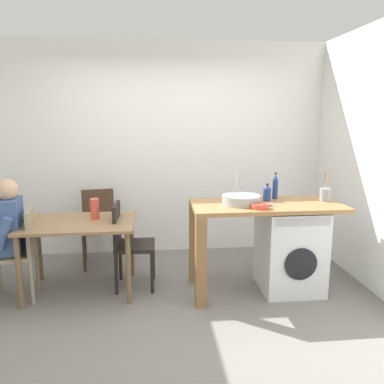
{
  "coord_description": "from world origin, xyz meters",
  "views": [
    {
      "loc": [
        -0.13,
        -3.23,
        1.78
      ],
      "look_at": [
        0.26,
        0.45,
        1.04
      ],
      "focal_mm": 35.88,
      "sensor_mm": 36.0,
      "label": 1
    }
  ],
  "objects": [
    {
      "name": "mixing_bowl",
      "position": [
        0.88,
        0.2,
        0.95
      ],
      "size": [
        0.17,
        0.17,
        0.05
      ],
      "color": "#D84C38",
      "rests_on": "kitchen_counter"
    },
    {
      "name": "ground_plane",
      "position": [
        0.0,
        0.0,
        0.0
      ],
      "size": [
        5.46,
        5.46,
        0.0
      ],
      "primitive_type": "plane",
      "color": "slate"
    },
    {
      "name": "kitchen_counter",
      "position": [
        0.79,
        0.4,
        0.76
      ],
      "size": [
        1.5,
        0.68,
        0.92
      ],
      "color": "#9E7042",
      "rests_on": "ground_plane"
    },
    {
      "name": "dining_table",
      "position": [
        -0.87,
        0.57,
        0.64
      ],
      "size": [
        1.1,
        0.76,
        0.74
      ],
      "color": "olive",
      "rests_on": "ground_plane"
    },
    {
      "name": "utensil_crock",
      "position": [
        1.64,
        0.45,
        0.99
      ],
      "size": [
        0.11,
        0.11,
        0.3
      ],
      "color": "gray",
      "rests_on": "kitchen_counter"
    },
    {
      "name": "chair_opposite",
      "position": [
        -0.4,
        0.62,
        0.51
      ],
      "size": [
        0.41,
        0.41,
        0.9
      ],
      "rotation": [
        0.0,
        0.0,
        -1.61
      ],
      "color": "black",
      "rests_on": "ground_plane"
    },
    {
      "name": "chair_spare_by_wall",
      "position": [
        -0.78,
        1.34,
        0.51
      ],
      "size": [
        0.45,
        0.45,
        0.9
      ],
      "rotation": [
        0.0,
        0.0,
        3.28
      ],
      "color": "#4C3323",
      "rests_on": "ground_plane"
    },
    {
      "name": "bottle_squat_brown",
      "position": [
        1.16,
        0.61,
        1.05
      ],
      "size": [
        0.06,
        0.06,
        0.28
      ],
      "color": "navy",
      "rests_on": "kitchen_counter"
    },
    {
      "name": "wall_back",
      "position": [
        0.0,
        1.75,
        1.35
      ],
      "size": [
        4.6,
        0.1,
        2.7
      ],
      "primitive_type": "cube",
      "color": "white",
      "rests_on": "ground_plane"
    },
    {
      "name": "chair_person_seat",
      "position": [
        -1.42,
        0.48,
        0.51
      ],
      "size": [
        0.45,
        0.45,
        0.9
      ],
      "rotation": [
        0.0,
        0.0,
        1.7
      ],
      "color": "gray",
      "rests_on": "ground_plane"
    },
    {
      "name": "seated_person",
      "position": [
        -1.58,
        0.46,
        0.67
      ],
      "size": [
        0.53,
        0.53,
        1.2
      ],
      "rotation": [
        0.0,
        0.0,
        1.7
      ],
      "color": "#595651",
      "rests_on": "ground_plane"
    },
    {
      "name": "bottle_tall_green",
      "position": [
        1.04,
        0.5,
        1.0
      ],
      "size": [
        0.08,
        0.08,
        0.18
      ],
      "color": "navy",
      "rests_on": "kitchen_counter"
    },
    {
      "name": "sink_basin",
      "position": [
        0.74,
        0.4,
        0.97
      ],
      "size": [
        0.38,
        0.38,
        0.09
      ],
      "primitive_type": "cylinder",
      "color": "#9EA0A5",
      "rests_on": "kitchen_counter"
    },
    {
      "name": "scissors",
      "position": [
        0.96,
        0.3,
        0.92
      ],
      "size": [
        0.15,
        0.06,
        0.01
      ],
      "color": "#B2B2B7",
      "rests_on": "kitchen_counter"
    },
    {
      "name": "vase",
      "position": [
        -0.72,
        0.67,
        0.85
      ],
      "size": [
        0.09,
        0.09,
        0.21
      ],
      "primitive_type": "cylinder",
      "color": "#D84C38",
      "rests_on": "dining_table"
    },
    {
      "name": "tap",
      "position": [
        0.74,
        0.58,
        1.06
      ],
      "size": [
        0.02,
        0.02,
        0.28
      ],
      "primitive_type": "cylinder",
      "color": "#B2B2B7",
      "rests_on": "kitchen_counter"
    },
    {
      "name": "washing_machine",
      "position": [
        1.27,
        0.4,
        0.43
      ],
      "size": [
        0.6,
        0.61,
        0.86
      ],
      "color": "silver",
      "rests_on": "ground_plane"
    }
  ]
}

